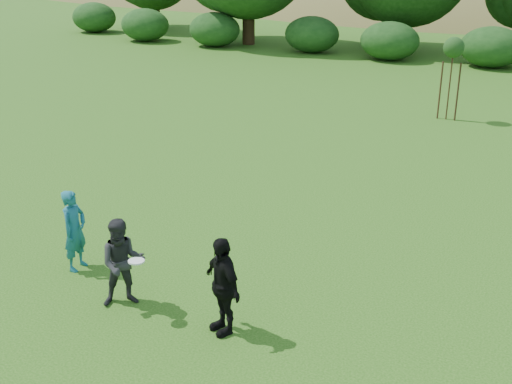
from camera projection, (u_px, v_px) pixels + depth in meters
ground at (175, 309)px, 10.97m from camera, size 120.00×120.00×0.00m
player_teal at (75, 230)px, 12.04m from camera, size 0.43×0.61×1.59m
player_grey at (123, 263)px, 10.84m from camera, size 0.97×0.95×1.58m
player_black at (222, 285)px, 10.06m from camera, size 1.04×0.85×1.65m
frisbee at (136, 261)px, 10.39m from camera, size 0.27×0.27×0.04m
sapling at (453, 50)px, 21.66m from camera, size 0.70×0.70×2.85m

